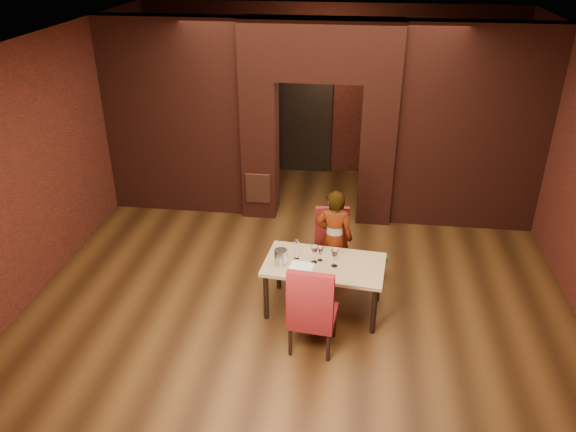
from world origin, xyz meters
name	(u,v)px	position (x,y,z in m)	size (l,w,h in m)	color
floor	(304,277)	(0.00, 0.00, 0.00)	(8.00, 8.00, 0.00)	#4E2E13
ceiling	(308,42)	(0.00, 0.00, 3.20)	(7.00, 8.00, 0.04)	silver
wall_back	(327,91)	(0.00, 4.00, 1.60)	(7.00, 0.04, 3.20)	maroon
wall_front	(241,410)	(0.00, -4.00, 1.60)	(7.00, 0.04, 3.20)	maroon
wall_left	(47,159)	(-3.50, 0.00, 1.60)	(0.04, 8.00, 3.20)	maroon
pillar_left	(260,148)	(-0.95, 2.00, 1.15)	(0.55, 0.55, 2.30)	maroon
pillar_right	(377,153)	(0.95, 2.00, 1.15)	(0.55, 0.55, 2.30)	maroon
lintel	(321,50)	(0.00, 2.00, 2.75)	(2.45, 0.55, 0.90)	maroon
wing_wall_left	(175,118)	(-2.36, 2.00, 1.60)	(2.27, 0.35, 3.20)	maroon
wing_wall_right	(472,130)	(2.36, 2.00, 1.60)	(2.27, 0.35, 3.20)	maroon
vent_panel	(258,188)	(-0.95, 1.71, 0.55)	(0.40, 0.03, 0.50)	#984C2C
rear_door	(306,120)	(-0.40, 3.94, 1.05)	(0.90, 0.08, 2.10)	black
rear_door_frame	(305,120)	(-0.40, 3.90, 1.05)	(1.02, 0.04, 2.22)	black
dining_table	(324,286)	(0.32, -0.69, 0.34)	(1.47, 0.83, 0.69)	tan
chair_far	(332,247)	(0.37, 0.03, 0.51)	(0.46, 0.46, 1.01)	maroon
chair_near	(313,306)	(0.25, -1.42, 0.57)	(0.52, 0.52, 1.14)	maroon
person_seated	(334,238)	(0.40, -0.07, 0.70)	(0.51, 0.33, 1.39)	white
wine_glass_a	(314,254)	(0.19, -0.69, 0.80)	(0.09, 0.09, 0.23)	white
wine_glass_b	(320,254)	(0.26, -0.63, 0.78)	(0.08, 0.08, 0.19)	white
wine_glass_c	(335,258)	(0.44, -0.74, 0.80)	(0.09, 0.09, 0.23)	white
tasting_sheet	(302,266)	(0.05, -0.79, 0.69)	(0.29, 0.21, 0.00)	white
wine_bucket	(281,257)	(-0.21, -0.77, 0.78)	(0.16, 0.16, 0.19)	#ACABB2
water_bottle	(297,249)	(-0.03, -0.62, 0.82)	(0.06, 0.06, 0.27)	white
potted_plant	(376,264)	(1.00, 0.18, 0.19)	(0.34, 0.29, 0.38)	#3D722E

